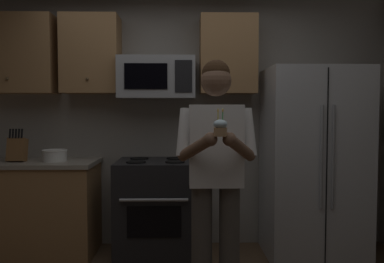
{
  "coord_description": "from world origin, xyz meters",
  "views": [
    {
      "loc": [
        0.11,
        -2.4,
        1.39
      ],
      "look_at": [
        0.17,
        0.4,
        1.25
      ],
      "focal_mm": 36.85,
      "sensor_mm": 36.0,
      "label": 1
    }
  ],
  "objects_px": {
    "person": "(216,167)",
    "cupcake": "(220,128)",
    "microwave": "(157,78)",
    "knife_block": "(17,149)",
    "oven_range": "(157,208)",
    "refrigerator": "(313,163)",
    "bowl_large_white": "(55,155)"
  },
  "relations": [
    {
      "from": "person",
      "to": "cupcake",
      "type": "height_order",
      "value": "person"
    },
    {
      "from": "microwave",
      "to": "knife_block",
      "type": "bearing_deg",
      "value": -173.53
    },
    {
      "from": "microwave",
      "to": "person",
      "type": "height_order",
      "value": "microwave"
    },
    {
      "from": "oven_range",
      "to": "microwave",
      "type": "relative_size",
      "value": 1.26
    },
    {
      "from": "refrigerator",
      "to": "bowl_large_white",
      "type": "bearing_deg",
      "value": 179.14
    },
    {
      "from": "knife_block",
      "to": "person",
      "type": "bearing_deg",
      "value": -27.62
    },
    {
      "from": "refrigerator",
      "to": "person",
      "type": "bearing_deg",
      "value": -137.18
    },
    {
      "from": "refrigerator",
      "to": "knife_block",
      "type": "bearing_deg",
      "value": 179.8
    },
    {
      "from": "microwave",
      "to": "refrigerator",
      "type": "relative_size",
      "value": 0.41
    },
    {
      "from": "knife_block",
      "to": "refrigerator",
      "type": "bearing_deg",
      "value": -0.2
    },
    {
      "from": "bowl_large_white",
      "to": "cupcake",
      "type": "distance_m",
      "value": 1.98
    },
    {
      "from": "microwave",
      "to": "knife_block",
      "type": "xyz_separation_m",
      "value": [
        -1.31,
        -0.15,
        -0.68
      ]
    },
    {
      "from": "refrigerator",
      "to": "knife_block",
      "type": "height_order",
      "value": "refrigerator"
    },
    {
      "from": "oven_range",
      "to": "refrigerator",
      "type": "relative_size",
      "value": 0.52
    },
    {
      "from": "bowl_large_white",
      "to": "oven_range",
      "type": "bearing_deg",
      "value": 0.13
    },
    {
      "from": "oven_range",
      "to": "knife_block",
      "type": "bearing_deg",
      "value": -178.71
    },
    {
      "from": "oven_range",
      "to": "bowl_large_white",
      "type": "relative_size",
      "value": 3.97
    },
    {
      "from": "knife_block",
      "to": "cupcake",
      "type": "distance_m",
      "value": 2.22
    },
    {
      "from": "knife_block",
      "to": "cupcake",
      "type": "bearing_deg",
      "value": -35.2
    },
    {
      "from": "microwave",
      "to": "knife_block",
      "type": "distance_m",
      "value": 1.49
    },
    {
      "from": "refrigerator",
      "to": "knife_block",
      "type": "relative_size",
      "value": 5.63
    },
    {
      "from": "oven_range",
      "to": "microwave",
      "type": "bearing_deg",
      "value": 89.98
    },
    {
      "from": "knife_block",
      "to": "person",
      "type": "height_order",
      "value": "person"
    },
    {
      "from": "refrigerator",
      "to": "person",
      "type": "xyz_separation_m",
      "value": [
        -1.01,
        -0.93,
        0.1
      ]
    },
    {
      "from": "microwave",
      "to": "cupcake",
      "type": "height_order",
      "value": "microwave"
    },
    {
      "from": "oven_range",
      "to": "cupcake",
      "type": "height_order",
      "value": "cupcake"
    },
    {
      "from": "oven_range",
      "to": "microwave",
      "type": "xyz_separation_m",
      "value": [
        0.0,
        0.12,
        1.26
      ]
    },
    {
      "from": "oven_range",
      "to": "bowl_large_white",
      "type": "height_order",
      "value": "bowl_large_white"
    },
    {
      "from": "oven_range",
      "to": "bowl_large_white",
      "type": "xyz_separation_m",
      "value": [
        -0.97,
        -0.0,
        0.52
      ]
    },
    {
      "from": "microwave",
      "to": "bowl_large_white",
      "type": "relative_size",
      "value": 3.15
    },
    {
      "from": "oven_range",
      "to": "microwave",
      "type": "height_order",
      "value": "microwave"
    },
    {
      "from": "microwave",
      "to": "bowl_large_white",
      "type": "distance_m",
      "value": 1.23
    }
  ]
}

